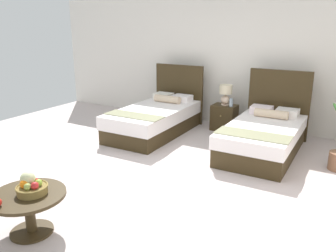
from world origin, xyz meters
TOP-DOWN VIEW (x-y plane):
  - ground_plane at (0.00, 0.00)m, footprint 9.28×9.77m
  - wall_back at (0.00, 3.09)m, footprint 9.28×0.12m
  - bed_near_window at (-1.10, 1.68)m, footprint 1.16×2.21m
  - bed_near_corner at (1.09, 1.68)m, footprint 1.17×2.09m
  - nightstand at (0.03, 2.55)m, footprint 0.49×0.40m
  - table_lamp at (0.03, 2.57)m, footprint 0.26×0.26m
  - vase at (0.17, 2.51)m, footprint 0.08×0.08m
  - coffee_table at (-0.38, -1.96)m, footprint 0.78×0.78m
  - fruit_bowl at (-0.35, -1.93)m, footprint 0.33×0.33m

SIDE VIEW (x-z plane):
  - ground_plane at x=0.00m, z-range -0.02..0.00m
  - nightstand at x=0.03m, z-range 0.00..0.53m
  - bed_near_corner at x=1.09m, z-range -0.35..0.96m
  - bed_near_window at x=-1.10m, z-range -0.33..0.94m
  - coffee_table at x=-0.38m, z-range 0.11..0.56m
  - fruit_bowl at x=-0.35m, z-range 0.43..0.65m
  - vase at x=0.17m, z-range 0.53..0.69m
  - table_lamp at x=0.03m, z-range 0.57..0.99m
  - wall_back at x=0.00m, z-range 0.00..2.72m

